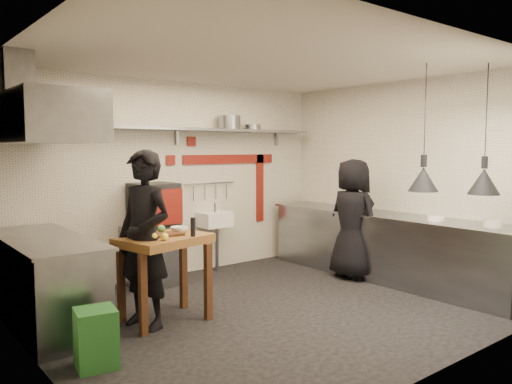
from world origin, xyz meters
TOP-DOWN VIEW (x-y plane):
  - floor at (0.00, 0.00)m, footprint 5.00×5.00m
  - ceiling at (0.00, 0.00)m, footprint 5.00×5.00m
  - wall_back at (0.00, 2.10)m, footprint 5.00×0.04m
  - wall_front at (0.00, -2.10)m, footprint 5.00×0.04m
  - wall_left at (-2.50, 0.00)m, footprint 0.04×4.20m
  - wall_right at (2.50, 0.00)m, footprint 0.04×4.20m
  - red_band_horiz at (0.95, 2.08)m, footprint 1.70×0.02m
  - red_band_vert at (1.55, 2.08)m, footprint 0.14×0.02m
  - red_tile_a at (0.25, 2.08)m, footprint 0.14×0.02m
  - red_tile_b at (-0.10, 2.08)m, footprint 0.14×0.02m
  - back_shelf at (0.00, 1.92)m, footprint 4.60×0.34m
  - shelf_bracket_left at (-1.90, 2.07)m, footprint 0.04×0.06m
  - shelf_bracket_mid at (0.00, 2.07)m, footprint 0.04×0.06m
  - shelf_bracket_right at (1.90, 2.07)m, footprint 0.04×0.06m
  - pan_far_left at (-1.56, 1.92)m, footprint 0.33×0.33m
  - pan_mid_left at (-1.30, 1.92)m, footprint 0.25×0.25m
  - stock_pot at (0.82, 1.92)m, footprint 0.38×0.38m
  - pan_right at (1.27, 1.92)m, footprint 0.32×0.32m
  - oven_stand at (-0.55, 1.79)m, footprint 0.70×0.64m
  - combi_oven at (-0.51, 1.82)m, footprint 0.58×0.54m
  - oven_door at (-0.54, 1.45)m, footprint 0.53×0.05m
  - oven_glass at (-0.57, 1.50)m, footprint 0.34×0.03m
  - hand_sink at (0.55, 1.92)m, footprint 0.46×0.34m
  - sink_tap at (0.55, 1.92)m, footprint 0.03×0.03m
  - sink_drain at (0.55, 1.88)m, footprint 0.06×0.06m
  - utensil_rail at (0.55, 2.06)m, footprint 0.90×0.02m
  - counter_right at (2.15, 0.00)m, footprint 0.70×3.80m
  - counter_right_top at (2.15, 0.00)m, footprint 0.76×3.90m
  - plate_stack at (2.12, -1.52)m, footprint 0.27×0.27m
  - small_bowl_right at (2.10, -0.80)m, footprint 0.26×0.26m
  - counter_left at (-2.15, 1.05)m, footprint 0.70×1.90m
  - counter_left_top at (-2.15, 1.05)m, footprint 0.76×2.00m
  - extractor_hood at (-2.10, 1.05)m, footprint 0.78×1.60m
  - hood_duct at (-2.35, 1.05)m, footprint 0.28×0.28m
  - green_bin at (-2.12, -0.24)m, footprint 0.38×0.38m
  - prep_table at (-1.11, 0.42)m, footprint 1.04×0.83m
  - cutting_board at (-1.07, 0.41)m, footprint 0.32×0.23m
  - pepper_mill at (-0.89, 0.20)m, footprint 0.06×0.06m
  - lemon_a at (-1.31, 0.26)m, footprint 0.08×0.08m
  - lemon_b at (-1.23, 0.18)m, footprint 0.09×0.09m
  - veg_ball at (-1.06, 0.57)m, footprint 0.12×0.12m
  - steel_tray at (-1.37, 0.57)m, footprint 0.18×0.14m
  - bowl at (-0.87, 0.52)m, footprint 0.24×0.24m
  - heat_lamp_near at (1.42, -1.04)m, footprint 0.44×0.44m
  - heat_lamp_far at (1.97, -1.47)m, footprint 0.43×0.43m
  - chef_left at (-1.36, 0.38)m, footprint 0.62×0.77m
  - chef_right at (1.84, 0.34)m, footprint 0.56×0.84m

SIDE VIEW (x-z plane):
  - floor at x=0.00m, z-range 0.00..0.00m
  - green_bin at x=-2.12m, z-range 0.00..0.50m
  - sink_drain at x=0.55m, z-range 0.01..0.67m
  - oven_stand at x=-0.55m, z-range 0.00..0.80m
  - counter_right at x=2.15m, z-range 0.00..0.90m
  - counter_left at x=-2.15m, z-range 0.00..0.90m
  - prep_table at x=-1.11m, z-range 0.00..0.92m
  - hand_sink at x=0.55m, z-range 0.67..0.89m
  - chef_right at x=1.84m, z-range 0.00..1.70m
  - counter_right_top at x=2.15m, z-range 0.90..0.93m
  - counter_left_top at x=-2.15m, z-range 0.90..0.93m
  - chef_left at x=-1.36m, z-range 0.00..1.83m
  - cutting_board at x=-1.07m, z-range 0.92..0.94m
  - steel_tray at x=-1.37m, z-range 0.92..0.95m
  - bowl at x=-0.87m, z-range 0.92..0.98m
  - small_bowl_right at x=2.10m, z-range 0.93..0.98m
  - lemon_b at x=-1.23m, z-range 0.92..1.00m
  - sink_tap at x=0.55m, z-range 0.89..1.03m
  - lemon_a at x=-1.31m, z-range 0.92..1.00m
  - veg_ball at x=-1.06m, z-range 0.93..1.01m
  - plate_stack at x=2.12m, z-range 0.93..1.02m
  - pepper_mill at x=-0.89m, z-range 0.92..1.12m
  - combi_oven at x=-0.51m, z-range 0.80..1.38m
  - oven_door at x=-0.54m, z-range 0.86..1.32m
  - oven_glass at x=-0.57m, z-range 0.92..1.26m
  - red_band_vert at x=1.55m, z-range 0.65..1.75m
  - utensil_rail at x=0.55m, z-range 1.31..1.33m
  - wall_back at x=0.00m, z-range 0.00..2.80m
  - wall_front at x=0.00m, z-range 0.00..2.80m
  - wall_left at x=-2.50m, z-range 0.00..2.80m
  - wall_right at x=2.50m, z-range 0.00..2.80m
  - red_band_horiz at x=0.95m, z-range 1.61..1.75m
  - red_tile_b at x=-0.10m, z-range 1.61..1.75m
  - red_tile_a at x=0.25m, z-range 1.88..2.02m
  - shelf_bracket_left at x=-1.90m, z-range 1.90..2.14m
  - shelf_bracket_mid at x=0.00m, z-range 1.90..2.14m
  - shelf_bracket_right at x=1.90m, z-range 1.90..2.14m
  - heat_lamp_far at x=1.97m, z-range 1.32..2.80m
  - heat_lamp_near at x=1.42m, z-range 1.35..2.80m
  - back_shelf at x=0.00m, z-range 2.10..2.14m
  - extractor_hood at x=-2.10m, z-range 1.90..2.40m
  - pan_mid_left at x=-1.30m, z-range 2.14..2.21m
  - pan_right at x=1.27m, z-range 2.14..2.22m
  - pan_far_left at x=-1.56m, z-range 2.14..2.23m
  - stock_pot at x=0.82m, z-range 2.14..2.34m
  - hood_duct at x=-2.35m, z-range 2.30..2.80m
  - ceiling at x=0.00m, z-range 2.80..2.80m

